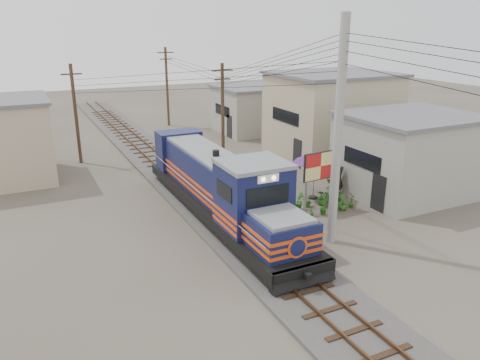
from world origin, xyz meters
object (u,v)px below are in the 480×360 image
billboard (320,168)px  market_umbrella (315,157)px  locomotive (221,188)px  vendor (339,180)px

billboard → market_umbrella: (0.75, 1.56, 0.08)m
locomotive → billboard: locomotive is taller
billboard → vendor: billboard is taller
market_umbrella → vendor: size_ratio=1.94×
vendor → billboard: bearing=-3.7°
billboard → market_umbrella: billboard is taller
locomotive → billboard: size_ratio=4.81×
market_umbrella → vendor: bearing=-1.8°
billboard → locomotive: bearing=163.3°
billboard → vendor: (2.52, 1.51, -1.51)m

